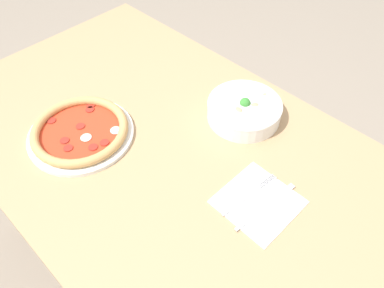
# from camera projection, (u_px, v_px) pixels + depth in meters

# --- Properties ---
(ground_plane) EXTENTS (8.00, 8.00, 0.00)m
(ground_plane) POSITION_uv_depth(u_px,v_px,m) (170.00, 255.00, 1.66)
(ground_plane) COLOR gray
(dining_table) EXTENTS (1.38, 0.87, 0.76)m
(dining_table) POSITION_uv_depth(u_px,v_px,m) (160.00, 160.00, 1.16)
(dining_table) COLOR tan
(dining_table) RESTS_ON ground_plane
(pizza) EXTENTS (0.31, 0.31, 0.04)m
(pizza) POSITION_uv_depth(u_px,v_px,m) (80.00, 132.00, 1.08)
(pizza) COLOR white
(pizza) RESTS_ON dining_table
(bowl) EXTENTS (0.22, 0.22, 0.07)m
(bowl) POSITION_uv_depth(u_px,v_px,m) (244.00, 109.00, 1.12)
(bowl) COLOR white
(bowl) RESTS_ON dining_table
(napkin) EXTENTS (0.18, 0.18, 0.00)m
(napkin) POSITION_uv_depth(u_px,v_px,m) (258.00, 202.00, 0.94)
(napkin) COLOR white
(napkin) RESTS_ON dining_table
(fork) EXTENTS (0.03, 0.19, 0.00)m
(fork) POSITION_uv_depth(u_px,v_px,m) (249.00, 195.00, 0.95)
(fork) COLOR silver
(fork) RESTS_ON napkin
(knife) EXTENTS (0.03, 0.21, 0.01)m
(knife) POSITION_uv_depth(u_px,v_px,m) (263.00, 208.00, 0.92)
(knife) COLOR silver
(knife) RESTS_ON napkin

